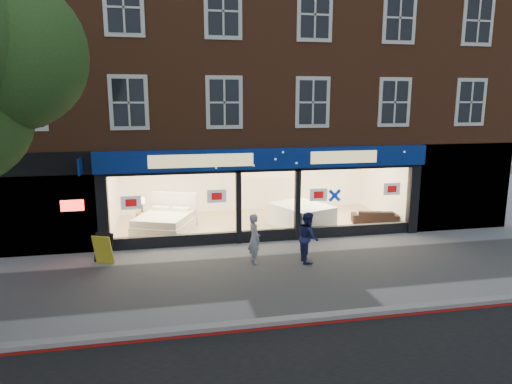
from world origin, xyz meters
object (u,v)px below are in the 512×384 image
object	(u,v)px
sofa	(375,216)
a_board	(103,249)
display_bed	(165,221)
mattress_stack	(302,216)
pedestrian_grey	(254,239)
pedestrian_blue	(308,237)

from	to	relation	value
sofa	a_board	world-z (taller)	a_board
display_bed	sofa	bearing A→B (deg)	18.67
display_bed	mattress_stack	size ratio (longest dim) A/B	1.05
a_board	pedestrian_grey	bearing A→B (deg)	13.67
display_bed	pedestrian_blue	size ratio (longest dim) A/B	1.77
mattress_stack	pedestrian_grey	world-z (taller)	pedestrian_grey
mattress_stack	pedestrian_grey	size ratio (longest dim) A/B	1.72
mattress_stack	a_board	distance (m)	7.41
display_bed	a_board	xyz separation A→B (m)	(-1.86, -2.89, 0.01)
a_board	pedestrian_blue	distance (m)	6.22
display_bed	mattress_stack	bearing A→B (deg)	17.49
display_bed	mattress_stack	world-z (taller)	display_bed
sofa	pedestrian_blue	xyz separation A→B (m)	(-3.88, -3.44, 0.42)
sofa	a_board	xyz separation A→B (m)	(-10.00, -2.36, 0.10)
pedestrian_grey	sofa	bearing A→B (deg)	-69.27
mattress_stack	a_board	size ratio (longest dim) A/B	2.85
sofa	a_board	size ratio (longest dim) A/B	1.95
display_bed	sofa	world-z (taller)	display_bed
pedestrian_blue	mattress_stack	bearing A→B (deg)	-10.36
display_bed	pedestrian_blue	xyz separation A→B (m)	(4.26, -3.97, 0.33)
pedestrian_grey	pedestrian_blue	distance (m)	1.63
mattress_stack	pedestrian_blue	world-z (taller)	pedestrian_blue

